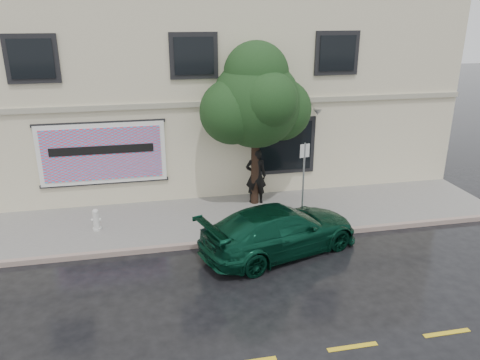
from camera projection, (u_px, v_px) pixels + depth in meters
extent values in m
plane|color=black|center=(221.00, 272.00, 12.54)|extent=(90.00, 90.00, 0.00)
cube|color=gray|center=(205.00, 219.00, 15.51)|extent=(20.00, 3.50, 0.15)
cube|color=gray|center=(212.00, 244.00, 13.90)|extent=(20.00, 0.18, 0.16)
cube|color=beige|center=(184.00, 89.00, 19.63)|extent=(20.00, 8.00, 7.00)
cube|color=#9E9984|center=(195.00, 104.00, 15.88)|extent=(20.00, 0.12, 0.18)
cube|color=black|center=(284.00, 146.00, 17.05)|extent=(2.30, 0.10, 2.10)
cube|color=black|center=(285.00, 146.00, 16.99)|extent=(2.00, 0.05, 1.80)
cube|color=black|center=(31.00, 59.00, 14.32)|extent=(1.30, 0.05, 1.20)
cube|color=black|center=(194.00, 56.00, 15.27)|extent=(1.30, 0.05, 1.20)
cube|color=black|center=(337.00, 53.00, 16.23)|extent=(1.30, 0.05, 1.20)
cube|color=white|center=(102.00, 154.00, 15.77)|extent=(4.20, 0.06, 2.10)
cube|color=#F73651|center=(102.00, 154.00, 15.73)|extent=(3.90, 0.04, 1.80)
cube|color=black|center=(106.00, 183.00, 16.16)|extent=(4.30, 0.10, 0.10)
cube|color=black|center=(99.00, 123.00, 15.44)|extent=(4.30, 0.10, 0.10)
cube|color=black|center=(102.00, 150.00, 15.65)|extent=(3.40, 0.02, 0.28)
imported|color=#083423|center=(280.00, 230.00, 13.38)|extent=(5.17, 3.49, 1.38)
imported|color=black|center=(256.00, 176.00, 16.37)|extent=(0.82, 0.63, 1.99)
imported|color=black|center=(256.00, 139.00, 15.92)|extent=(0.97, 0.97, 0.69)
cylinder|color=black|center=(255.00, 169.00, 16.23)|extent=(0.27, 0.27, 2.52)
sphere|color=black|center=(256.00, 103.00, 15.45)|extent=(2.97, 2.97, 2.97)
cylinder|color=beige|center=(97.00, 229.00, 14.59)|extent=(0.27, 0.27, 0.07)
cylinder|color=beige|center=(96.00, 220.00, 14.49)|extent=(0.20, 0.20, 0.50)
sphere|color=beige|center=(95.00, 212.00, 14.40)|extent=(0.20, 0.20, 0.20)
cylinder|color=beige|center=(96.00, 220.00, 14.49)|extent=(0.29, 0.09, 0.09)
cylinder|color=#9EA2A7|center=(303.00, 183.00, 14.77)|extent=(0.06, 0.06, 2.63)
cube|color=silver|center=(305.00, 151.00, 14.41)|extent=(0.32, 0.08, 0.43)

